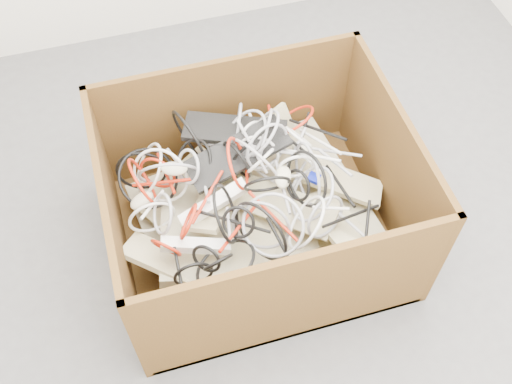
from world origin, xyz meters
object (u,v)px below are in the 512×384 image
object	(u,v)px
cardboard_box	(254,218)
power_strip_left	(214,203)
vga_plug	(314,178)
power_strip_right	(196,245)

from	to	relation	value
cardboard_box	power_strip_left	world-z (taller)	cardboard_box
cardboard_box	vga_plug	world-z (taller)	cardboard_box
cardboard_box	power_strip_left	xyz separation A→B (m)	(-0.16, -0.04, 0.22)
power_strip_right	power_strip_left	bearing A→B (deg)	64.32
cardboard_box	power_strip_right	bearing A→B (deg)	-148.18
cardboard_box	power_strip_right	size ratio (longest dim) A/B	4.48
cardboard_box	vga_plug	size ratio (longest dim) A/B	24.61
power_strip_left	power_strip_right	xyz separation A→B (m)	(-0.10, -0.12, -0.05)
cardboard_box	vga_plug	distance (m)	0.30
power_strip_left	vga_plug	world-z (taller)	power_strip_left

